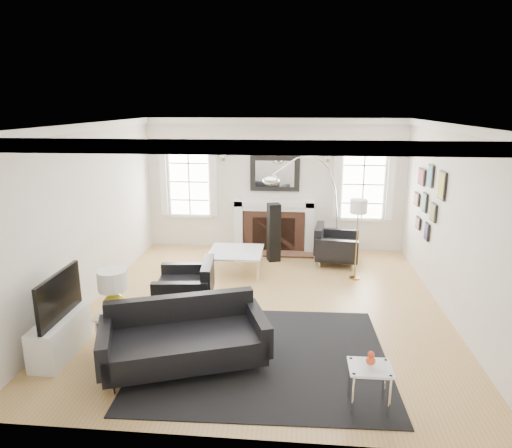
# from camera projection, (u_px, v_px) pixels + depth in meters

# --- Properties ---
(floor) EXTENTS (6.00, 6.00, 0.00)m
(floor) POSITION_uv_depth(u_px,v_px,m) (264.00, 305.00, 7.21)
(floor) COLOR #AC7F48
(floor) RESTS_ON ground
(back_wall) EXTENTS (5.50, 0.04, 2.80)m
(back_wall) POSITION_uv_depth(u_px,v_px,m) (275.00, 185.00, 9.75)
(back_wall) COLOR beige
(back_wall) RESTS_ON floor
(front_wall) EXTENTS (5.50, 0.04, 2.80)m
(front_wall) POSITION_uv_depth(u_px,v_px,m) (239.00, 303.00, 3.97)
(front_wall) COLOR beige
(front_wall) RESTS_ON floor
(left_wall) EXTENTS (0.04, 6.00, 2.80)m
(left_wall) POSITION_uv_depth(u_px,v_px,m) (89.00, 215.00, 7.10)
(left_wall) COLOR beige
(left_wall) RESTS_ON floor
(right_wall) EXTENTS (0.04, 6.00, 2.80)m
(right_wall) POSITION_uv_depth(u_px,v_px,m) (453.00, 223.00, 6.61)
(right_wall) COLOR beige
(right_wall) RESTS_ON floor
(ceiling) EXTENTS (5.50, 6.00, 0.02)m
(ceiling) POSITION_uv_depth(u_px,v_px,m) (265.00, 124.00, 6.50)
(ceiling) COLOR white
(ceiling) RESTS_ON back_wall
(crown_molding) EXTENTS (5.50, 6.00, 0.12)m
(crown_molding) POSITION_uv_depth(u_px,v_px,m) (265.00, 128.00, 6.51)
(crown_molding) COLOR white
(crown_molding) RESTS_ON back_wall
(fireplace) EXTENTS (1.70, 0.69, 1.11)m
(fireplace) POSITION_uv_depth(u_px,v_px,m) (274.00, 226.00, 9.76)
(fireplace) COLOR white
(fireplace) RESTS_ON floor
(mantel_mirror) EXTENTS (1.05, 0.07, 0.75)m
(mantel_mirror) POSITION_uv_depth(u_px,v_px,m) (275.00, 174.00, 9.64)
(mantel_mirror) COLOR black
(mantel_mirror) RESTS_ON back_wall
(window_left) EXTENTS (1.24, 0.15, 1.62)m
(window_left) POSITION_uv_depth(u_px,v_px,m) (189.00, 181.00, 9.84)
(window_left) COLOR white
(window_left) RESTS_ON back_wall
(window_right) EXTENTS (1.24, 0.15, 1.62)m
(window_right) POSITION_uv_depth(u_px,v_px,m) (363.00, 184.00, 9.52)
(window_right) COLOR white
(window_right) RESTS_ON back_wall
(gallery_wall) EXTENTS (0.04, 1.73, 1.29)m
(gallery_wall) POSITION_uv_depth(u_px,v_px,m) (428.00, 197.00, 7.83)
(gallery_wall) COLOR black
(gallery_wall) RESTS_ON right_wall
(tv_unit) EXTENTS (0.35, 1.00, 1.09)m
(tv_unit) POSITION_uv_depth(u_px,v_px,m) (60.00, 331.00, 5.71)
(tv_unit) COLOR white
(tv_unit) RESTS_ON floor
(area_rug) EXTENTS (3.16, 2.66, 0.01)m
(area_rug) POSITION_uv_depth(u_px,v_px,m) (262.00, 355.00, 5.75)
(area_rug) COLOR black
(area_rug) RESTS_ON floor
(sofa) EXTENTS (2.13, 1.48, 0.64)m
(sofa) POSITION_uv_depth(u_px,v_px,m) (184.00, 338.00, 5.49)
(sofa) COLOR black
(sofa) RESTS_ON floor
(armchair_left) EXTENTS (0.94, 1.02, 0.63)m
(armchair_left) POSITION_uv_depth(u_px,v_px,m) (188.00, 288.00, 6.97)
(armchair_left) COLOR black
(armchair_left) RESTS_ON floor
(armchair_right) EXTENTS (0.94, 1.02, 0.63)m
(armchair_right) POSITION_uv_depth(u_px,v_px,m) (334.00, 246.00, 9.03)
(armchair_right) COLOR black
(armchair_right) RESTS_ON floor
(coffee_table) EXTENTS (0.98, 0.98, 0.44)m
(coffee_table) POSITION_uv_depth(u_px,v_px,m) (236.00, 253.00, 8.46)
(coffee_table) COLOR silver
(coffee_table) RESTS_ON floor
(side_table_left) EXTENTS (0.43, 0.43, 0.47)m
(side_table_left) POSITION_uv_depth(u_px,v_px,m) (116.00, 321.00, 5.87)
(side_table_left) COLOR silver
(side_table_left) RESTS_ON floor
(nesting_table) EXTENTS (0.44, 0.37, 0.48)m
(nesting_table) POSITION_uv_depth(u_px,v_px,m) (370.00, 376.00, 4.67)
(nesting_table) COLOR silver
(nesting_table) RESTS_ON floor
(gourd_lamp) EXTENTS (0.37, 0.37, 0.59)m
(gourd_lamp) POSITION_uv_depth(u_px,v_px,m) (113.00, 289.00, 5.76)
(gourd_lamp) COLOR gold
(gourd_lamp) RESTS_ON side_table_left
(orange_vase) EXTENTS (0.10, 0.10, 0.16)m
(orange_vase) POSITION_uv_depth(u_px,v_px,m) (371.00, 359.00, 4.62)
(orange_vase) COLOR red
(orange_vase) RESTS_ON nesting_table
(arc_floor_lamp) EXTENTS (1.57, 1.46, 2.23)m
(arc_floor_lamp) POSITION_uv_depth(u_px,v_px,m) (306.00, 205.00, 8.76)
(arc_floor_lamp) COLOR white
(arc_floor_lamp) RESTS_ON floor
(stick_floor_lamp) EXTENTS (0.30, 0.30, 1.47)m
(stick_floor_lamp) POSITION_uv_depth(u_px,v_px,m) (358.00, 211.00, 7.96)
(stick_floor_lamp) COLOR #A68339
(stick_floor_lamp) RESTS_ON floor
(speaker_tower) EXTENTS (0.30, 0.30, 1.17)m
(speaker_tower) POSITION_uv_depth(u_px,v_px,m) (274.00, 232.00, 9.12)
(speaker_tower) COLOR black
(speaker_tower) RESTS_ON floor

